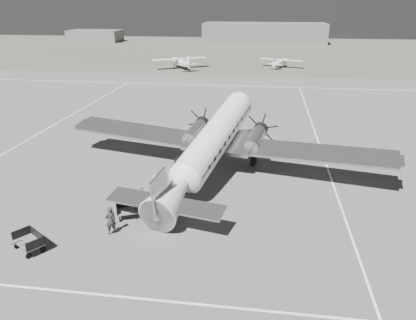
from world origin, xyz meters
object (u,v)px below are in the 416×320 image
object	(u,v)px
baggage_cart_far	(29,242)
passenger	(156,185)
hangar_main	(264,33)
ramp_agent	(142,196)
light_plane_left	(181,63)
dc3_airliner	(211,145)
light_plane_right	(280,63)
baggage_cart_near	(130,210)
ground_crew	(111,220)
shed_secondary	(95,36)

from	to	relation	value
baggage_cart_far	passenger	distance (m)	9.77
baggage_cart_far	passenger	bearing A→B (deg)	91.12
hangar_main	ramp_agent	xyz separation A→B (m)	(-6.86, -124.66, -2.51)
light_plane_left	passenger	distance (m)	60.69
light_plane_left	ramp_agent	world-z (taller)	light_plane_left
dc3_airliner	ramp_agent	xyz separation A→B (m)	(-4.11, -5.88, -1.94)
light_plane_right	baggage_cart_near	xyz separation A→B (m)	(-11.54, -68.05, -0.50)
hangar_main	baggage_cart_near	world-z (taller)	hangar_main
light_plane_right	passenger	world-z (taller)	light_plane_right
passenger	light_plane_right	bearing A→B (deg)	-12.44
baggage_cart_near	dc3_airliner	bearing A→B (deg)	36.33
baggage_cart_far	ground_crew	bearing A→B (deg)	65.13
hangar_main	dc3_airliner	distance (m)	118.81
shed_secondary	light_plane_left	xyz separation A→B (m)	(43.13, -57.93, -0.75)
light_plane_left	baggage_cart_far	xyz separation A→B (m)	(5.12, -67.97, -0.71)
dc3_airliner	passenger	xyz separation A→B (m)	(-3.67, -3.93, -1.95)
light_plane_left	baggage_cart_near	size ratio (longest dim) A/B	6.54
passenger	shed_secondary	bearing A→B (deg)	21.48
ramp_agent	ground_crew	bearing A→B (deg)	-158.36
baggage_cart_near	light_plane_right	bearing A→B (deg)	57.37
shed_secondary	ramp_agent	size ratio (longest dim) A/B	11.42
ground_crew	ramp_agent	xyz separation A→B (m)	(0.86, 3.82, -0.14)
ramp_agent	hangar_main	bearing A→B (deg)	31.13
hangar_main	light_plane_left	distance (m)	65.19
dc3_airliner	ground_crew	distance (m)	11.05
ramp_agent	passenger	world-z (taller)	ramp_agent
light_plane_left	baggage_cart_near	world-z (taller)	light_plane_left
baggage_cart_near	ground_crew	size ratio (longest dim) A/B	0.99
light_plane_left	shed_secondary	bearing A→B (deg)	94.73
shed_secondary	ground_crew	bearing A→B (deg)	-67.05
hangar_main	ramp_agent	distance (m)	124.87
ramp_agent	light_plane_right	bearing A→B (deg)	24.74
baggage_cart_far	shed_secondary	bearing A→B (deg)	145.13
passenger	hangar_main	bearing A→B (deg)	-5.99
dc3_airliner	ground_crew	bearing A→B (deg)	-104.45
light_plane_left	baggage_cart_near	xyz separation A→B (m)	(9.63, -63.41, -0.73)
passenger	baggage_cart_far	bearing A→B (deg)	143.97
shed_secondary	light_plane_left	distance (m)	72.23
ramp_agent	passenger	size ratio (longest dim) A/B	1.01
passenger	dc3_airliner	bearing A→B (deg)	-45.99
dc3_airliner	baggage_cart_far	bearing A→B (deg)	-113.93
light_plane_left	ground_crew	world-z (taller)	light_plane_left
light_plane_left	ground_crew	size ratio (longest dim) A/B	6.49
baggage_cart_far	passenger	xyz separation A→B (m)	(5.32, 8.19, 0.24)
light_plane_left	passenger	bearing A→B (deg)	-112.03
baggage_cart_far	hangar_main	bearing A→B (deg)	119.03
ground_crew	baggage_cart_near	bearing A→B (deg)	-143.68
baggage_cart_near	baggage_cart_far	size ratio (longest dim) A/B	0.96
dc3_airliner	baggage_cart_far	distance (m)	15.25
hangar_main	shed_secondary	world-z (taller)	hangar_main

